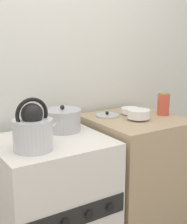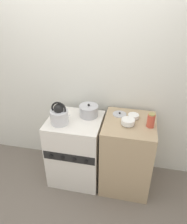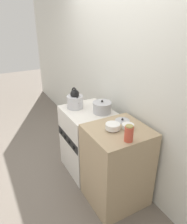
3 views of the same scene
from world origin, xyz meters
TOP-DOWN VIEW (x-y plane):
  - ground_plane at (0.00, 0.00)m, footprint 12.00×12.00m
  - wall_back at (0.00, 0.70)m, footprint 7.00×0.06m
  - stove at (0.00, 0.29)m, footprint 0.64×0.60m
  - counter at (0.65, 0.31)m, footprint 0.59×0.63m
  - kettle at (-0.14, 0.18)m, footprint 0.25×0.20m
  - cooking_pot at (0.14, 0.41)m, footprint 0.23×0.23m
  - enamel_bowl at (0.62, 0.25)m, footprint 0.15×0.15m
  - small_ceramic_bowl at (0.68, 0.41)m, footprint 0.13×0.13m
  - storage_jar at (0.87, 0.27)m, footprint 0.08×0.08m
  - loose_pot_lid at (0.51, 0.46)m, footprint 0.16×0.16m

SIDE VIEW (x-z plane):
  - ground_plane at x=0.00m, z-range 0.00..0.00m
  - stove at x=0.00m, z-range 0.00..0.90m
  - counter at x=0.65m, z-range 0.00..0.94m
  - loose_pot_lid at x=0.51m, z-range 0.93..0.96m
  - small_ceramic_bowl at x=0.68m, z-range 0.94..0.99m
  - cooking_pot at x=0.14m, z-range 0.89..1.05m
  - enamel_bowl at x=0.62m, z-range 0.94..1.01m
  - kettle at x=-0.14m, z-range 0.87..1.14m
  - storage_jar at x=0.87m, z-range 0.94..1.10m
  - wall_back at x=0.00m, z-range 0.00..2.50m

